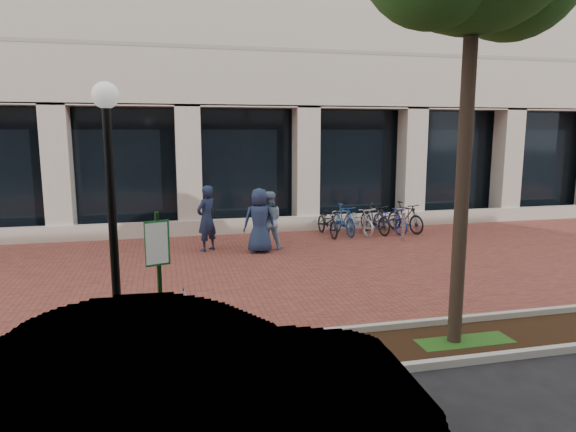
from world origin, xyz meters
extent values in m
plane|color=black|center=(0.00, 0.00, 0.00)|extent=(120.00, 120.00, 0.00)
cube|color=brown|center=(0.00, 0.00, 0.01)|extent=(40.00, 9.00, 0.01)
cube|color=black|center=(0.00, -5.25, 0.01)|extent=(40.00, 1.50, 0.01)
cube|color=#B1B0A6|center=(0.00, -4.50, 0.06)|extent=(40.00, 0.12, 0.12)
cube|color=#B1B0A6|center=(0.00, -6.00, 0.06)|extent=(40.00, 0.12, 0.12)
cube|color=black|center=(0.00, 5.60, 2.10)|extent=(40.00, 0.15, 4.20)
cube|color=#BDB1A2|center=(0.00, 4.50, 0.25)|extent=(40.00, 0.25, 0.50)
cube|color=#BDB1A2|center=(0.00, 4.90, 2.10)|extent=(0.80, 0.80, 4.20)
cube|color=#123313|center=(-2.90, -5.32, 1.17)|extent=(0.05, 0.05, 2.33)
cube|color=#175E29|center=(-2.90, -5.35, 1.91)|extent=(0.34, 0.02, 0.62)
cube|color=white|center=(-2.90, -5.37, 1.91)|extent=(0.30, 0.01, 0.56)
cylinder|color=black|center=(-3.50, -4.93, 0.15)|extent=(0.28, 0.28, 0.30)
cylinder|color=black|center=(-3.50, -4.93, 1.86)|extent=(0.12, 0.12, 3.73)
sphere|color=silver|center=(-3.50, -4.93, 3.87)|extent=(0.36, 0.36, 0.36)
cylinder|color=#413125|center=(1.72, -5.22, 2.39)|extent=(0.22, 0.22, 4.79)
imported|color=#B5B5BA|center=(-3.05, -5.11, 0.53)|extent=(2.12, 1.02, 1.07)
imported|color=#1B2543|center=(-1.67, 2.18, 0.94)|extent=(0.81, 0.79, 1.89)
imported|color=#85A4C6|center=(0.09, 1.99, 0.85)|extent=(0.90, 0.75, 1.69)
imported|color=navy|center=(-0.24, 1.65, 0.92)|extent=(0.91, 0.61, 1.83)
cylinder|color=#AEAEB3|center=(4.35, 2.05, 0.43)|extent=(0.11, 0.11, 0.85)
sphere|color=#AEAEB3|center=(4.35, 2.05, 0.90)|extent=(0.12, 0.12, 0.12)
imported|color=black|center=(2.35, 3.41, 0.46)|extent=(0.70, 1.79, 0.92)
imported|color=navy|center=(2.90, 3.41, 0.51)|extent=(0.65, 1.75, 1.03)
imported|color=silver|center=(3.45, 3.41, 0.46)|extent=(0.87, 1.83, 0.92)
imported|color=black|center=(4.00, 3.41, 0.51)|extent=(0.82, 1.77, 1.03)
imported|color=navy|center=(4.55, 3.41, 0.46)|extent=(1.04, 1.86, 0.92)
imported|color=black|center=(5.10, 3.41, 0.51)|extent=(0.98, 1.77, 1.03)
cylinder|color=#AEAEB3|center=(3.72, 3.41, 0.40)|extent=(0.04, 0.04, 0.80)
imported|color=silver|center=(-2.68, -7.52, 0.82)|extent=(5.05, 2.02, 1.63)
camera|label=1|loc=(-2.77, -12.29, 3.40)|focal=32.00mm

